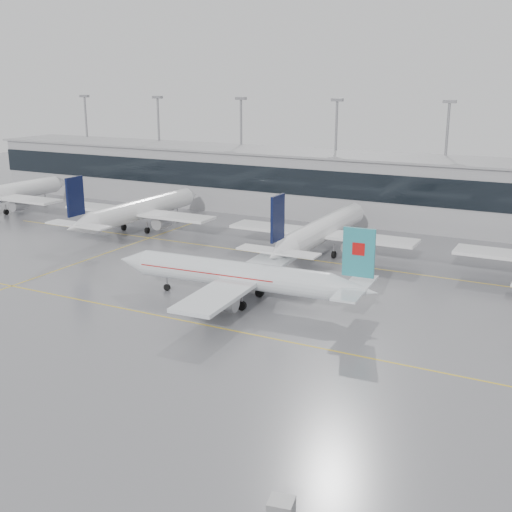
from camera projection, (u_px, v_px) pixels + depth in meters
The scene contains 13 objects.
ground at pixel (206, 325), 70.81m from camera, with size 320.00×320.00×0.00m, color slate.
taxi_line_main at pixel (206, 325), 70.80m from camera, with size 120.00×0.25×0.01m, color gold.
taxi_line_north at pixel (311, 260), 96.43m from camera, with size 120.00×0.25×0.01m, color gold.
taxi_line_cross at pixel (90, 259), 97.04m from camera, with size 0.25×60.00×0.01m, color gold.
terminal at pixel (378, 189), 122.16m from camera, with size 180.00×15.00×12.00m, color #959598.
terminal_glass at pixel (365, 187), 115.32m from camera, with size 180.00×0.20×5.00m, color black.
terminal_roof at pixel (379, 157), 120.52m from camera, with size 182.00×16.00×0.40m, color gray.
light_masts at pixel (389, 148), 125.34m from camera, with size 156.40×1.00×22.60m.
air_canada_jet at pixel (242, 276), 77.29m from camera, with size 34.45×27.04×10.58m.
parked_jet_a at pixel (0, 195), 129.91m from camera, with size 29.64×36.96×11.72m.
parked_jet_b at pixel (139, 210), 114.25m from camera, with size 29.64×36.96×11.72m.
parked_jet_c at pixel (321, 231), 98.59m from camera, with size 29.64×36.96×11.72m.
gse_unit at pixel (281, 511), 39.06m from camera, with size 1.55×1.44×1.55m, color gray.
Camera 1 is at (35.67, -56.09, 26.16)m, focal length 45.00 mm.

